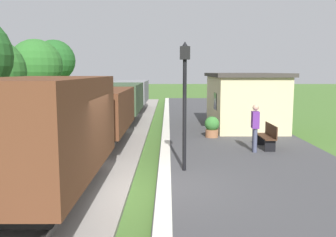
{
  "coord_description": "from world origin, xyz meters",
  "views": [
    {
      "loc": [
        0.5,
        -8.74,
        3.12
      ],
      "look_at": [
        0.52,
        4.78,
        1.35
      ],
      "focal_mm": 38.54,
      "sensor_mm": 36.0,
      "label": 1
    }
  ],
  "objects_px": {
    "bench_down_platform": "(227,110)",
    "person_waiting": "(255,126)",
    "bench_near_hut": "(267,136)",
    "potted_planter": "(211,126)",
    "freight_train": "(108,105)",
    "tree_field_left": "(35,65)",
    "tree_field_distant": "(54,61)",
    "station_hut": "(243,100)",
    "lamp_post_near": "(184,83)"
  },
  "relations": [
    {
      "from": "potted_planter",
      "to": "tree_field_left",
      "type": "distance_m",
      "value": 15.42
    },
    {
      "from": "station_hut",
      "to": "bench_near_hut",
      "type": "relative_size",
      "value": 3.87
    },
    {
      "from": "bench_near_hut",
      "to": "potted_planter",
      "type": "relative_size",
      "value": 1.64
    },
    {
      "from": "freight_train",
      "to": "bench_near_hut",
      "type": "xyz_separation_m",
      "value": [
        6.64,
        -4.07,
        -0.76
      ]
    },
    {
      "from": "station_hut",
      "to": "bench_near_hut",
      "type": "bearing_deg",
      "value": -91.74
    },
    {
      "from": "bench_near_hut",
      "to": "person_waiting",
      "type": "relative_size",
      "value": 0.88
    },
    {
      "from": "person_waiting",
      "to": "tree_field_distant",
      "type": "height_order",
      "value": "tree_field_distant"
    },
    {
      "from": "bench_down_platform",
      "to": "tree_field_distant",
      "type": "distance_m",
      "value": 18.34
    },
    {
      "from": "potted_planter",
      "to": "freight_train",
      "type": "bearing_deg",
      "value": 159.56
    },
    {
      "from": "freight_train",
      "to": "lamp_post_near",
      "type": "relative_size",
      "value": 7.03
    },
    {
      "from": "freight_train",
      "to": "bench_down_platform",
      "type": "relative_size",
      "value": 17.33
    },
    {
      "from": "bench_near_hut",
      "to": "tree_field_distant",
      "type": "bearing_deg",
      "value": 125.09
    },
    {
      "from": "tree_field_distant",
      "to": "bench_near_hut",
      "type": "bearing_deg",
      "value": -54.91
    },
    {
      "from": "freight_train",
      "to": "bench_near_hut",
      "type": "height_order",
      "value": "freight_train"
    },
    {
      "from": "tree_field_distant",
      "to": "lamp_post_near",
      "type": "bearing_deg",
      "value": -64.83
    },
    {
      "from": "freight_train",
      "to": "station_hut",
      "type": "height_order",
      "value": "station_hut"
    },
    {
      "from": "station_hut",
      "to": "bench_down_platform",
      "type": "distance_m",
      "value": 4.01
    },
    {
      "from": "station_hut",
      "to": "lamp_post_near",
      "type": "xyz_separation_m",
      "value": [
        -3.43,
        -8.25,
        1.15
      ]
    },
    {
      "from": "bench_near_hut",
      "to": "tree_field_distant",
      "type": "xyz_separation_m",
      "value": [
        -14.2,
        20.21,
        3.36
      ]
    },
    {
      "from": "station_hut",
      "to": "lamp_post_near",
      "type": "height_order",
      "value": "lamp_post_near"
    },
    {
      "from": "bench_near_hut",
      "to": "tree_field_left",
      "type": "xyz_separation_m",
      "value": [
        -13.08,
        12.42,
        2.81
      ]
    },
    {
      "from": "station_hut",
      "to": "tree_field_distant",
      "type": "height_order",
      "value": "tree_field_distant"
    },
    {
      "from": "potted_planter",
      "to": "station_hut",
      "type": "bearing_deg",
      "value": 55.93
    },
    {
      "from": "freight_train",
      "to": "potted_planter",
      "type": "distance_m",
      "value": 5.2
    },
    {
      "from": "lamp_post_near",
      "to": "tree_field_distant",
      "type": "distance_m",
      "value": 25.74
    },
    {
      "from": "station_hut",
      "to": "tree_field_left",
      "type": "distance_m",
      "value": 15.2
    },
    {
      "from": "freight_train",
      "to": "lamp_post_near",
      "type": "distance_m",
      "value": 7.99
    },
    {
      "from": "lamp_post_near",
      "to": "tree_field_distant",
      "type": "xyz_separation_m",
      "value": [
        -10.93,
        23.26,
        1.28
      ]
    },
    {
      "from": "station_hut",
      "to": "potted_planter",
      "type": "relative_size",
      "value": 6.33
    },
    {
      "from": "bench_near_hut",
      "to": "bench_down_platform",
      "type": "height_order",
      "value": "same"
    },
    {
      "from": "freight_train",
      "to": "tree_field_left",
      "type": "height_order",
      "value": "tree_field_left"
    },
    {
      "from": "bench_down_platform",
      "to": "lamp_post_near",
      "type": "bearing_deg",
      "value": -105.05
    },
    {
      "from": "bench_near_hut",
      "to": "potted_planter",
      "type": "distance_m",
      "value": 2.91
    },
    {
      "from": "station_hut",
      "to": "lamp_post_near",
      "type": "bearing_deg",
      "value": -112.55
    },
    {
      "from": "freight_train",
      "to": "person_waiting",
      "type": "distance_m",
      "value": 7.62
    },
    {
      "from": "person_waiting",
      "to": "potted_planter",
      "type": "distance_m",
      "value": 3.16
    },
    {
      "from": "freight_train",
      "to": "tree_field_left",
      "type": "relative_size",
      "value": 4.84
    },
    {
      "from": "bench_near_hut",
      "to": "person_waiting",
      "type": "height_order",
      "value": "person_waiting"
    },
    {
      "from": "potted_planter",
      "to": "bench_down_platform",
      "type": "bearing_deg",
      "value": 75.07
    },
    {
      "from": "freight_train",
      "to": "potted_planter",
      "type": "relative_size",
      "value": 28.38
    },
    {
      "from": "station_hut",
      "to": "tree_field_left",
      "type": "height_order",
      "value": "tree_field_left"
    },
    {
      "from": "freight_train",
      "to": "tree_field_distant",
      "type": "bearing_deg",
      "value": 115.09
    },
    {
      "from": "freight_train",
      "to": "potted_planter",
      "type": "xyz_separation_m",
      "value": [
        4.82,
        -1.8,
        -0.76
      ]
    },
    {
      "from": "bench_down_platform",
      "to": "tree_field_distant",
      "type": "relative_size",
      "value": 0.25
    },
    {
      "from": "station_hut",
      "to": "tree_field_left",
      "type": "relative_size",
      "value": 1.08
    },
    {
      "from": "station_hut",
      "to": "tree_field_left",
      "type": "bearing_deg",
      "value": 151.4
    },
    {
      "from": "bench_down_platform",
      "to": "tree_field_distant",
      "type": "xyz_separation_m",
      "value": [
        -14.2,
        11.11,
        3.36
      ]
    },
    {
      "from": "lamp_post_near",
      "to": "freight_train",
      "type": "bearing_deg",
      "value": 115.35
    },
    {
      "from": "bench_down_platform",
      "to": "tree_field_left",
      "type": "bearing_deg",
      "value": 165.77
    },
    {
      "from": "bench_down_platform",
      "to": "person_waiting",
      "type": "xyz_separation_m",
      "value": [
        -0.64,
        -9.72,
        0.46
      ]
    }
  ]
}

